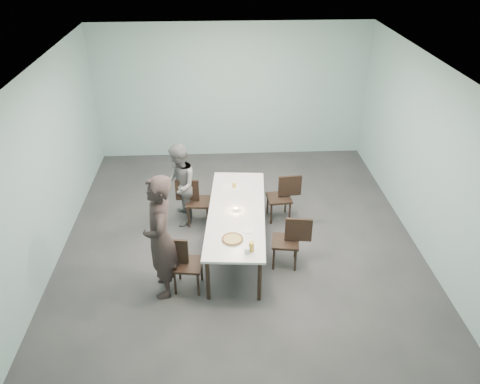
{
  "coord_description": "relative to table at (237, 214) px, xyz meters",
  "views": [
    {
      "loc": [
        -0.35,
        -6.5,
        4.84
      ],
      "look_at": [
        0.0,
        -0.01,
        1.0
      ],
      "focal_mm": 35.0,
      "sensor_mm": 36.0,
      "label": 1
    }
  ],
  "objects": [
    {
      "name": "diner_far",
      "position": [
        -0.97,
        0.87,
        0.06
      ],
      "size": [
        0.63,
        0.78,
        1.51
      ],
      "primitive_type": "imported",
      "rotation": [
        0.0,
        0.0,
        -1.48
      ],
      "color": "slate",
      "rests_on": "ground"
    },
    {
      "name": "pizza",
      "position": [
        -0.1,
        -0.79,
        0.08
      ],
      "size": [
        0.34,
        0.34,
        0.04
      ],
      "color": "white",
      "rests_on": "table"
    },
    {
      "name": "table",
      "position": [
        0.0,
        0.0,
        0.0
      ],
      "size": [
        1.11,
        2.66,
        0.75
      ],
      "rotation": [
        0.0,
        0.0,
        -0.08
      ],
      "color": "white",
      "rests_on": "ground"
    },
    {
      "name": "amber_tumbler",
      "position": [
        -0.0,
        0.75,
        0.1
      ],
      "size": [
        0.07,
        0.07,
        0.08
      ],
      "primitive_type": "cylinder",
      "color": "gold",
      "rests_on": "table"
    },
    {
      "name": "room_shell",
      "position": [
        0.07,
        0.18,
        1.33
      ],
      "size": [
        6.02,
        7.02,
        3.01
      ],
      "color": "#94BBB9",
      "rests_on": "ground"
    },
    {
      "name": "chair_far_right",
      "position": [
        0.89,
        0.89,
        -0.19
      ],
      "size": [
        0.63,
        0.46,
        0.87
      ],
      "rotation": [
        0.0,
        0.0,
        3.23
      ],
      "color": "black",
      "rests_on": "ground"
    },
    {
      "name": "chair_near_right",
      "position": [
        0.83,
        -0.45,
        -0.19
      ],
      "size": [
        0.64,
        0.48,
        0.87
      ],
      "rotation": [
        0.0,
        0.0,
        2.99
      ],
      "color": "black",
      "rests_on": "ground"
    },
    {
      "name": "ground",
      "position": [
        0.07,
        0.18,
        -0.69
      ],
      "size": [
        7.0,
        7.0,
        0.0
      ],
      "primitive_type": "plane",
      "color": "#333335",
      "rests_on": "ground"
    },
    {
      "name": "menu",
      "position": [
        -0.06,
        0.76,
        0.06
      ],
      "size": [
        0.32,
        0.24,
        0.01
      ],
      "primitive_type": "cube",
      "rotation": [
        0.0,
        0.0,
        -0.08
      ],
      "color": "silver",
      "rests_on": "table"
    },
    {
      "name": "side_plate",
      "position": [
        0.15,
        -0.56,
        0.06
      ],
      "size": [
        0.18,
        0.18,
        0.01
      ],
      "primitive_type": "cylinder",
      "color": "white",
      "rests_on": "table"
    },
    {
      "name": "tealight",
      "position": [
        -0.01,
        0.01,
        0.08
      ],
      "size": [
        0.06,
        0.06,
        0.05
      ],
      "color": "silver",
      "rests_on": "table"
    },
    {
      "name": "chair_near_left",
      "position": [
        -0.84,
        -0.91,
        -0.19
      ],
      "size": [
        0.63,
        0.47,
        0.87
      ],
      "rotation": [
        0.0,
        0.0,
        -0.13
      ],
      "color": "black",
      "rests_on": "ground"
    },
    {
      "name": "water_tumbler",
      "position": [
        0.1,
        -1.1,
        0.1
      ],
      "size": [
        0.08,
        0.08,
        0.09
      ],
      "primitive_type": "cylinder",
      "color": "silver",
      "rests_on": "table"
    },
    {
      "name": "chair_far_left",
      "position": [
        -0.72,
        0.83,
        -0.19
      ],
      "size": [
        0.63,
        0.45,
        0.87
      ],
      "rotation": [
        0.0,
        0.0,
        -0.08
      ],
      "color": "black",
      "rests_on": "ground"
    },
    {
      "name": "diner_near",
      "position": [
        -1.12,
        -0.96,
        0.27
      ],
      "size": [
        0.53,
        0.74,
        1.92
      ],
      "primitive_type": "imported",
      "rotation": [
        0.0,
        0.0,
        -1.47
      ],
      "color": "black",
      "rests_on": "ground"
    },
    {
      "name": "beer_glass",
      "position": [
        0.16,
        -1.06,
        0.13
      ],
      "size": [
        0.08,
        0.08,
        0.15
      ],
      "primitive_type": "cylinder",
      "color": "gold",
      "rests_on": "table"
    }
  ]
}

